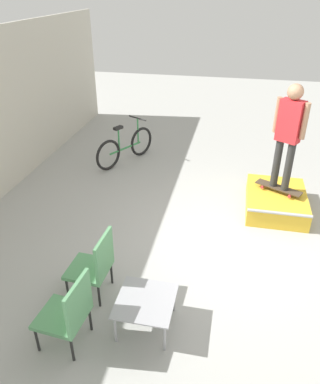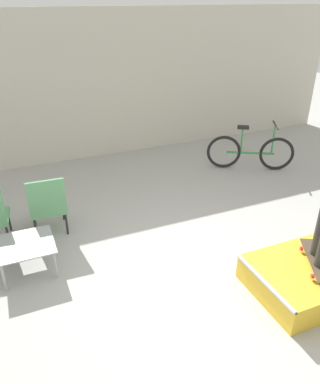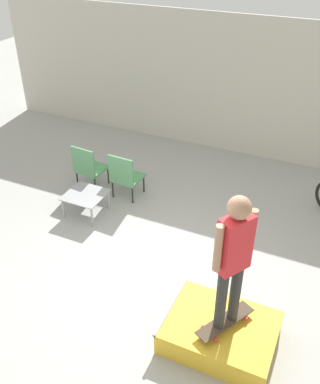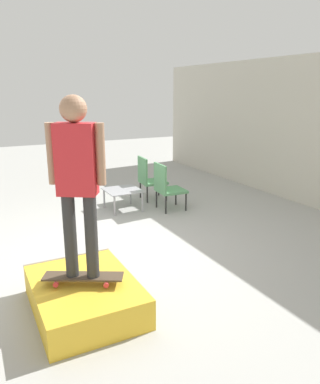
{
  "view_description": "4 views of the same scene",
  "coord_description": "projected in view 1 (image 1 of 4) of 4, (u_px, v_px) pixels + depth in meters",
  "views": [
    {
      "loc": [
        -4.86,
        0.21,
        3.67
      ],
      "look_at": [
        -0.19,
        1.2,
        0.97
      ],
      "focal_mm": 35.0,
      "sensor_mm": 36.0,
      "label": 1
    },
    {
      "loc": [
        -1.72,
        -3.17,
        3.19
      ],
      "look_at": [
        0.04,
        0.97,
        0.81
      ],
      "focal_mm": 35.0,
      "sensor_mm": 36.0,
      "label": 2
    },
    {
      "loc": [
        2.1,
        -4.21,
        4.66
      ],
      "look_at": [
        -0.23,
        0.89,
        0.97
      ],
      "focal_mm": 40.0,
      "sensor_mm": 36.0,
      "label": 3
    },
    {
      "loc": [
        4.89,
        -1.56,
        2.31
      ],
      "look_at": [
        0.18,
        0.86,
        0.86
      ],
      "focal_mm": 35.0,
      "sensor_mm": 36.0,
      "label": 4
    }
  ],
  "objects": [
    {
      "name": "bicycle",
      "position": [
        126.0,
        147.0,
        8.52
      ],
      "size": [
        1.56,
        0.89,
        0.96
      ],
      "rotation": [
        0.0,
        0.0,
        -0.5
      ],
      "color": "black",
      "rests_on": "ground_plane"
    },
    {
      "name": "ground_plane",
      "position": [
        237.0,
        247.0,
        5.91
      ],
      "size": [
        24.0,
        24.0,
        0.0
      ],
      "primitive_type": "plane",
      "color": "#A8A8A3"
    },
    {
      "name": "patio_chair_right",
      "position": [
        95.0,
        264.0,
        4.81
      ],
      "size": [
        0.54,
        0.54,
        0.94
      ],
      "rotation": [
        0.0,
        0.0,
        3.1
      ],
      "color": "black",
      "rests_on": "ground_plane"
    },
    {
      "name": "person_skater",
      "position": [
        289.0,
        129.0,
        6.2
      ],
      "size": [
        0.37,
        0.5,
        1.84
      ],
      "rotation": [
        0.0,
        0.0,
        1.02
      ],
      "color": "#2D2D2D",
      "rests_on": "skateboard_on_ramp"
    },
    {
      "name": "patio_chair_left",
      "position": [
        69.0,
        311.0,
        4.12
      ],
      "size": [
        0.56,
        0.56,
        0.94
      ],
      "rotation": [
        0.0,
        0.0,
        3.05
      ],
      "color": "black",
      "rests_on": "ground_plane"
    },
    {
      "name": "skate_ramp_box",
      "position": [
        276.0,
        201.0,
        6.82
      ],
      "size": [
        1.4,
        1.04,
        0.36
      ],
      "color": "gold",
      "rests_on": "ground_plane"
    },
    {
      "name": "skateboard_on_ramp",
      "position": [
        278.0,
        188.0,
        6.74
      ],
      "size": [
        0.57,
        0.83,
        0.07
      ],
      "rotation": [
        0.0,
        0.0,
        1.08
      ],
      "color": "#473828",
      "rests_on": "skate_ramp_box"
    },
    {
      "name": "coffee_table",
      "position": [
        146.0,
        303.0,
        4.4
      ],
      "size": [
        0.7,
        0.68,
        0.41
      ],
      "color": "#9E9EA3",
      "rests_on": "ground_plane"
    }
  ]
}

